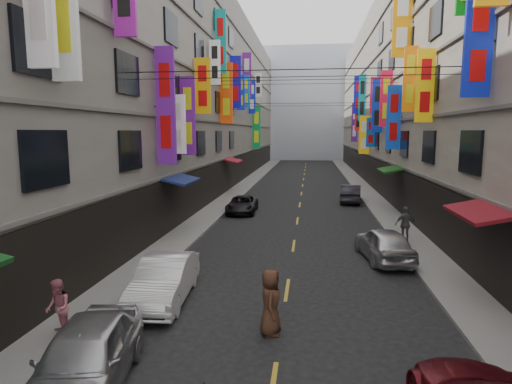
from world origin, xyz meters
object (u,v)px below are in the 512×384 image
(car_left_far, at_px, (242,205))
(car_right_far, at_px, (351,194))
(car_right_mid, at_px, (384,244))
(scooter_far_right, at_px, (376,240))
(pedestrian_rfar, at_px, (405,224))
(car_left_near, at_px, (85,358))
(pedestrian_lfar, at_px, (58,308))
(car_left_mid, at_px, (164,280))
(pedestrian_crossing, at_px, (271,302))

(car_left_far, xyz_separation_m, car_right_far, (7.89, 5.45, 0.13))
(car_left_far, height_order, car_right_mid, car_right_mid)
(scooter_far_right, bearing_deg, pedestrian_rfar, -132.87)
(car_left_near, xyz_separation_m, pedestrian_lfar, (-1.94, 2.11, 0.14))
(car_left_mid, distance_m, pedestrian_lfar, 3.54)
(car_left_near, bearing_deg, pedestrian_lfar, 122.69)
(car_left_near, xyz_separation_m, pedestrian_rfar, (9.53, 13.66, 0.25))
(car_left_near, xyz_separation_m, car_left_far, (0.11, 20.81, -0.18))
(car_left_near, relative_size, pedestrian_rfar, 2.52)
(car_right_mid, bearing_deg, pedestrian_crossing, 51.74)
(car_left_near, distance_m, car_left_far, 20.81)
(car_left_mid, relative_size, car_right_mid, 1.03)
(pedestrian_lfar, height_order, pedestrian_crossing, pedestrian_crossing)
(pedestrian_rfar, distance_m, pedestrian_crossing, 12.01)
(car_left_far, height_order, car_right_far, car_right_far)
(scooter_far_right, bearing_deg, car_right_far, -78.86)
(scooter_far_right, relative_size, pedestrian_rfar, 1.01)
(car_left_mid, distance_m, car_right_mid, 9.76)
(pedestrian_rfar, xyz_separation_m, pedestrian_crossing, (-5.82, -10.50, -0.08))
(car_left_far, distance_m, pedestrian_rfar, 11.84)
(car_left_mid, bearing_deg, pedestrian_crossing, -31.49)
(scooter_far_right, bearing_deg, car_left_mid, 54.58)
(car_left_mid, distance_m, car_left_far, 15.74)
(scooter_far_right, relative_size, car_right_far, 0.41)
(car_right_mid, height_order, pedestrian_lfar, pedestrian_lfar)
(pedestrian_lfar, xyz_separation_m, pedestrian_rfar, (11.47, 11.55, 0.11))
(car_left_far, bearing_deg, pedestrian_crossing, -80.01)
(car_left_far, bearing_deg, car_left_mid, -91.96)
(car_left_far, bearing_deg, pedestrian_lfar, -97.81)
(car_right_mid, bearing_deg, scooter_far_right, -96.58)
(car_left_mid, distance_m, car_right_far, 22.65)
(scooter_far_right, distance_m, car_left_near, 14.82)
(car_left_far, relative_size, pedestrian_rfar, 2.35)
(car_left_near, height_order, car_right_mid, car_left_near)
(scooter_far_right, relative_size, car_left_mid, 0.40)
(pedestrian_lfar, relative_size, pedestrian_crossing, 0.84)
(car_left_near, xyz_separation_m, car_right_mid, (8.00, 10.67, -0.03))
(car_right_mid, relative_size, car_right_far, 1.00)
(car_left_near, bearing_deg, car_left_mid, 80.21)
(car_left_far, relative_size, pedestrian_crossing, 2.26)
(scooter_far_right, distance_m, pedestrian_rfar, 2.05)
(car_left_near, height_order, pedestrian_crossing, pedestrian_crossing)
(scooter_far_right, xyz_separation_m, pedestrian_crossing, (-4.22, -9.35, 0.48))
(car_right_far, bearing_deg, car_right_mid, 96.35)
(car_right_mid, height_order, pedestrian_crossing, pedestrian_crossing)
(car_right_mid, distance_m, pedestrian_rfar, 3.38)
(car_left_far, relative_size, car_right_far, 0.97)
(car_left_mid, bearing_deg, car_left_near, -94.30)
(car_right_far, relative_size, pedestrian_lfar, 2.77)
(car_left_mid, xyz_separation_m, car_right_far, (8.00, 21.19, -0.02))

